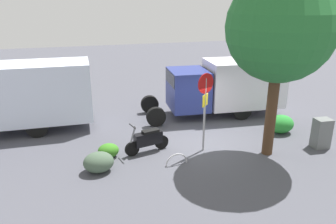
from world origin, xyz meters
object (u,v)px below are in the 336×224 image
object	(u,v)px
stop_sign	(205,100)
bike_rack_hoop	(177,164)
box_truck_near	(224,85)
box_truck_far	(23,95)
utility_cabinet	(321,133)
motorcycle	(148,140)
street_tree	(280,29)

from	to	relation	value
stop_sign	bike_rack_hoop	distance (m)	2.57
box_truck_near	stop_sign	distance (m)	4.47
box_truck_near	box_truck_far	distance (m)	9.33
utility_cabinet	stop_sign	bearing A→B (deg)	-12.45
box_truck_near	motorcycle	xyz separation A→B (m)	(4.62, 3.21, -1.02)
street_tree	utility_cabinet	world-z (taller)	street_tree
box_truck_near	bike_rack_hoop	bearing A→B (deg)	53.25
motorcycle	stop_sign	distance (m)	2.62
utility_cabinet	bike_rack_hoop	world-z (taller)	utility_cabinet
bike_rack_hoop	stop_sign	bearing A→B (deg)	-148.99
box_truck_near	bike_rack_hoop	xyz separation A→B (m)	(3.87, 4.45, -1.54)
box_truck_near	bike_rack_hoop	world-z (taller)	box_truck_near
motorcycle	street_tree	size ratio (longest dim) A/B	0.27
box_truck_far	street_tree	distance (m)	10.75
box_truck_near	motorcycle	bearing A→B (deg)	38.98
motorcycle	street_tree	xyz separation A→B (m)	(-4.32, 1.36, 4.11)
stop_sign	utility_cabinet	distance (m)	4.88
box_truck_near	box_truck_far	world-z (taller)	box_truck_far
box_truck_near	bike_rack_hoop	size ratio (longest dim) A/B	8.31
street_tree	utility_cabinet	distance (m)	4.66
motorcycle	utility_cabinet	bearing A→B (deg)	154.52
stop_sign	utility_cabinet	size ratio (longest dim) A/B	2.58
stop_sign	street_tree	distance (m)	3.55
box_truck_near	street_tree	size ratio (longest dim) A/B	1.08
box_truck_far	motorcycle	size ratio (longest dim) A/B	4.06
street_tree	bike_rack_hoop	xyz separation A→B (m)	(3.57, -0.12, -4.63)
motorcycle	stop_sign	size ratio (longest dim) A/B	0.58
box_truck_near	street_tree	world-z (taller)	street_tree
utility_cabinet	box_truck_far	bearing A→B (deg)	-24.30
box_truck_near	box_truck_far	bearing A→B (deg)	1.41
stop_sign	utility_cabinet	xyz separation A→B (m)	(-4.55, 1.01, -1.44)
box_truck_far	stop_sign	xyz separation A→B (m)	(-6.78, 4.11, 0.40)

